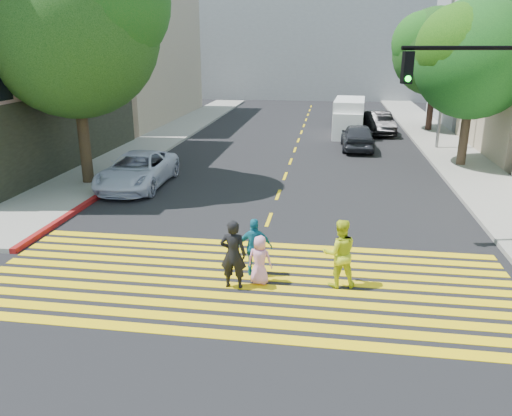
% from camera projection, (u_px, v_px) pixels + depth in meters
% --- Properties ---
extents(ground, '(120.00, 120.00, 0.00)m').
position_uv_depth(ground, '(237.00, 306.00, 11.42)').
color(ground, black).
extents(sidewalk_left, '(3.00, 40.00, 0.15)m').
position_uv_depth(sidewalk_left, '(172.00, 133.00, 33.26)').
color(sidewalk_left, gray).
rests_on(sidewalk_left, ground).
extents(sidewalk_right, '(3.00, 60.00, 0.15)m').
position_uv_depth(sidewalk_right, '(465.00, 166.00, 24.30)').
color(sidewalk_right, gray).
rests_on(sidewalk_right, ground).
extents(curb_red, '(0.20, 8.00, 0.16)m').
position_uv_depth(curb_red, '(80.00, 208.00, 18.00)').
color(curb_red, maroon).
rests_on(curb_red, ground).
extents(crosswalk, '(13.40, 5.30, 0.01)m').
position_uv_depth(crosswalk, '(246.00, 281.00, 12.62)').
color(crosswalk, yellow).
rests_on(crosswalk, ground).
extents(lane_line, '(0.12, 34.40, 0.01)m').
position_uv_depth(lane_line, '(300.00, 136.00, 32.56)').
color(lane_line, yellow).
rests_on(lane_line, ground).
extents(building_left_tan, '(12.00, 16.00, 10.00)m').
position_uv_depth(building_left_tan, '(99.00, 54.00, 38.40)').
color(building_left_tan, tan).
rests_on(building_left_tan, ground).
extents(backdrop_block, '(30.00, 8.00, 12.00)m').
position_uv_depth(backdrop_block, '(317.00, 41.00, 54.64)').
color(backdrop_block, gray).
rests_on(backdrop_block, ground).
extents(tree_left, '(8.59, 8.23, 9.77)m').
position_uv_depth(tree_left, '(74.00, 20.00, 19.23)').
color(tree_left, black).
rests_on(tree_left, ground).
extents(tree_right_near, '(6.88, 6.77, 7.90)m').
position_uv_depth(tree_right_near, '(476.00, 53.00, 22.73)').
color(tree_right_near, '#432C21').
rests_on(tree_right_near, ground).
extents(tree_right_far, '(6.50, 6.11, 8.21)m').
position_uv_depth(tree_right_far, '(438.00, 47.00, 32.50)').
color(tree_right_far, black).
rests_on(tree_right_far, ground).
extents(pedestrian_man, '(0.64, 0.42, 1.75)m').
position_uv_depth(pedestrian_man, '(233.00, 254.00, 12.06)').
color(pedestrian_man, black).
rests_on(pedestrian_man, ground).
extents(pedestrian_woman, '(0.96, 0.81, 1.74)m').
position_uv_depth(pedestrian_woman, '(339.00, 253.00, 12.15)').
color(pedestrian_woman, '#CCDB1F').
rests_on(pedestrian_woman, ground).
extents(pedestrian_child, '(0.67, 0.49, 1.26)m').
position_uv_depth(pedestrian_child, '(260.00, 260.00, 12.35)').
color(pedestrian_child, '#EB97C1').
rests_on(pedestrian_child, ground).
extents(pedestrian_extra, '(0.94, 0.48, 1.54)m').
position_uv_depth(pedestrian_extra, '(255.00, 247.00, 12.75)').
color(pedestrian_extra, '#18738E').
rests_on(pedestrian_extra, ground).
extents(white_sedan, '(2.41, 5.11, 1.41)m').
position_uv_depth(white_sedan, '(137.00, 170.00, 20.82)').
color(white_sedan, silver).
rests_on(white_sedan, ground).
extents(dark_car_near, '(1.83, 4.39, 1.49)m').
position_uv_depth(dark_car_near, '(358.00, 136.00, 28.21)').
color(dark_car_near, '#202228').
rests_on(dark_car_near, ground).
extents(silver_car, '(2.41, 5.20, 1.47)m').
position_uv_depth(silver_car, '(350.00, 110.00, 39.50)').
color(silver_car, gray).
rests_on(silver_car, ground).
extents(dark_car_parked, '(2.05, 4.57, 1.46)m').
position_uv_depth(dark_car_parked, '(379.00, 123.00, 33.14)').
color(dark_car_parked, black).
rests_on(dark_car_parked, ground).
extents(white_van, '(2.15, 5.04, 2.33)m').
position_uv_depth(white_van, '(349.00, 119.00, 32.46)').
color(white_van, white).
rests_on(white_van, ground).
extents(traffic_signal, '(4.06, 1.04, 6.02)m').
position_uv_depth(traffic_signal, '(499.00, 113.00, 13.83)').
color(traffic_signal, black).
rests_on(traffic_signal, ground).
extents(street_lamp, '(2.05, 0.47, 9.06)m').
position_uv_depth(street_lamp, '(443.00, 54.00, 26.73)').
color(street_lamp, gray).
rests_on(street_lamp, ground).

